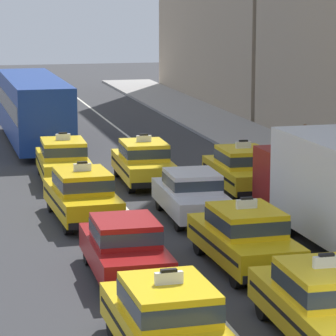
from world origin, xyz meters
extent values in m
cube|color=silver|center=(-1.60, 20.00, 0.00)|extent=(0.14, 80.00, 0.01)
cube|color=silver|center=(1.60, 20.00, 0.00)|extent=(0.14, 80.00, 0.01)
cylinder|color=black|center=(-4.15, 3.89, 0.32)|extent=(0.26, 0.65, 0.64)
cylinder|color=black|center=(-2.67, 3.93, 0.32)|extent=(0.26, 0.65, 0.64)
cube|color=yellow|center=(-3.37, 2.38, 0.67)|extent=(1.92, 4.55, 0.70)
cube|color=black|center=(-3.37, 2.38, 0.72)|extent=(1.93, 4.19, 0.10)
cube|color=yellow|center=(-3.36, 2.23, 1.34)|extent=(1.66, 2.14, 0.64)
cube|color=#2D3842|center=(-3.36, 2.23, 1.34)|extent=(1.68, 2.16, 0.35)
cube|color=white|center=(-3.36, 2.23, 1.78)|extent=(0.56, 0.13, 0.24)
cube|color=black|center=(-3.36, 2.23, 1.93)|extent=(0.32, 0.12, 0.06)
cube|color=black|center=(-3.43, 4.59, 0.42)|extent=(1.71, 0.19, 0.20)
cylinder|color=black|center=(-3.83, 9.34, 0.32)|extent=(0.25, 0.64, 0.64)
cylinder|color=black|center=(-2.39, 9.32, 0.32)|extent=(0.25, 0.64, 0.64)
cylinder|color=black|center=(-3.86, 6.50, 0.32)|extent=(0.25, 0.64, 0.64)
cylinder|color=black|center=(-2.42, 6.48, 0.32)|extent=(0.25, 0.64, 0.64)
cube|color=maroon|center=(-3.13, 7.91, 0.65)|extent=(1.80, 4.32, 0.66)
cube|color=maroon|center=(-3.13, 7.81, 1.28)|extent=(1.58, 1.92, 0.60)
cube|color=#2D3842|center=(-3.13, 7.81, 1.28)|extent=(1.60, 1.94, 0.33)
cylinder|color=black|center=(-4.09, 15.65, 0.32)|extent=(0.27, 0.65, 0.64)
cylinder|color=black|center=(-2.62, 15.72, 0.32)|extent=(0.27, 0.65, 0.64)
cylinder|color=black|center=(-3.96, 12.60, 0.32)|extent=(0.27, 0.65, 0.64)
cylinder|color=black|center=(-2.48, 12.66, 0.32)|extent=(0.27, 0.65, 0.64)
cube|color=yellow|center=(-3.29, 14.16, 0.67)|extent=(2.00, 4.58, 0.70)
cube|color=black|center=(-3.29, 14.16, 0.72)|extent=(2.00, 4.22, 0.10)
cube|color=yellow|center=(-3.28, 14.01, 1.34)|extent=(1.69, 2.17, 0.64)
cube|color=#2D3842|center=(-3.28, 14.01, 1.34)|extent=(1.71, 2.19, 0.35)
cube|color=white|center=(-3.28, 14.01, 1.78)|extent=(0.56, 0.14, 0.24)
cube|color=black|center=(-3.28, 14.01, 1.93)|extent=(0.32, 0.12, 0.06)
cube|color=black|center=(-3.39, 16.37, 0.42)|extent=(1.71, 0.22, 0.20)
cube|color=black|center=(-3.19, 11.95, 0.42)|extent=(1.71, 0.22, 0.20)
cylinder|color=black|center=(-3.76, 22.05, 0.32)|extent=(0.26, 0.65, 0.64)
cylinder|color=black|center=(-2.29, 22.00, 0.32)|extent=(0.26, 0.65, 0.64)
cylinder|color=black|center=(-3.86, 18.99, 0.32)|extent=(0.26, 0.65, 0.64)
cylinder|color=black|center=(-2.38, 18.94, 0.32)|extent=(0.26, 0.65, 0.64)
cube|color=yellow|center=(-3.07, 20.50, 0.67)|extent=(1.94, 4.55, 0.70)
cube|color=black|center=(-3.07, 20.50, 0.72)|extent=(1.95, 4.19, 0.10)
cube|color=yellow|center=(-3.08, 20.35, 1.34)|extent=(1.66, 2.15, 0.64)
cube|color=#2D3842|center=(-3.08, 20.35, 1.34)|extent=(1.69, 2.17, 0.35)
cube|color=white|center=(-3.08, 20.35, 1.78)|extent=(0.56, 0.14, 0.24)
cube|color=black|center=(-3.08, 20.35, 1.93)|extent=(0.32, 0.12, 0.06)
cube|color=black|center=(-3.00, 22.70, 0.42)|extent=(1.71, 0.19, 0.20)
cube|color=black|center=(-3.14, 18.29, 0.42)|extent=(1.71, 0.19, 0.20)
cylinder|color=black|center=(-4.32, 33.11, 0.32)|extent=(0.25, 0.64, 0.64)
cylinder|color=black|center=(-2.32, 33.13, 0.32)|extent=(0.25, 0.64, 0.64)
cylinder|color=black|center=(-4.23, 26.39, 0.32)|extent=(0.25, 0.64, 0.64)
cylinder|color=black|center=(-2.23, 26.41, 0.32)|extent=(0.25, 0.64, 0.64)
cube|color=navy|center=(-3.28, 29.76, 1.77)|extent=(2.64, 11.23, 2.90)
cube|color=#2D3842|center=(-3.28, 29.76, 2.02)|extent=(2.65, 10.78, 0.84)
cube|color=black|center=(-3.35, 35.31, 2.97)|extent=(2.13, 0.11, 0.36)
cylinder|color=black|center=(-3.88, 40.21, 0.32)|extent=(0.25, 0.64, 0.64)
cylinder|color=black|center=(-2.43, 40.19, 0.32)|extent=(0.25, 0.64, 0.64)
cylinder|color=black|center=(-3.91, 37.37, 0.32)|extent=(0.25, 0.64, 0.64)
cylinder|color=black|center=(-2.47, 37.35, 0.32)|extent=(0.25, 0.64, 0.64)
cube|color=#4C5156|center=(-3.17, 38.78, 0.65)|extent=(1.81, 4.32, 0.66)
cube|color=#4C5156|center=(-3.17, 38.68, 1.28)|extent=(1.58, 1.92, 0.60)
cube|color=#2D3842|center=(-3.17, 38.68, 1.28)|extent=(1.60, 1.94, 0.33)
cylinder|color=black|center=(-0.68, 4.20, 0.32)|extent=(0.25, 0.64, 0.64)
cylinder|color=black|center=(0.79, 4.17, 0.32)|extent=(0.25, 0.64, 0.64)
cube|color=yellow|center=(0.03, 2.65, 0.67)|extent=(1.88, 4.53, 0.70)
cube|color=black|center=(0.03, 2.65, 0.72)|extent=(1.89, 4.17, 0.10)
cube|color=yellow|center=(0.03, 2.50, 1.34)|extent=(1.64, 2.13, 0.64)
cube|color=#2D3842|center=(0.03, 2.50, 1.34)|extent=(1.66, 2.15, 0.35)
cube|color=white|center=(0.03, 2.50, 1.78)|extent=(0.56, 0.13, 0.24)
cube|color=black|center=(0.03, 2.50, 1.93)|extent=(0.32, 0.12, 0.06)
cube|color=black|center=(0.07, 4.86, 0.42)|extent=(1.71, 0.17, 0.20)
cylinder|color=black|center=(-0.66, 9.56, 0.32)|extent=(0.26, 0.65, 0.64)
cylinder|color=black|center=(0.81, 9.60, 0.32)|extent=(0.26, 0.65, 0.64)
cylinder|color=black|center=(-0.57, 6.50, 0.32)|extent=(0.26, 0.65, 0.64)
cylinder|color=black|center=(0.90, 6.54, 0.32)|extent=(0.26, 0.65, 0.64)
cube|color=yellow|center=(0.12, 8.05, 0.67)|extent=(1.93, 4.55, 0.70)
cube|color=black|center=(0.12, 8.05, 0.72)|extent=(1.94, 4.19, 0.10)
cube|color=yellow|center=(0.12, 7.90, 1.34)|extent=(1.66, 2.15, 0.64)
cube|color=#2D3842|center=(0.12, 7.90, 1.34)|extent=(1.68, 2.17, 0.35)
cube|color=white|center=(0.12, 7.90, 1.78)|extent=(0.56, 0.14, 0.24)
cube|color=black|center=(0.12, 7.90, 1.93)|extent=(0.32, 0.12, 0.06)
cube|color=black|center=(0.06, 10.26, 0.42)|extent=(1.71, 0.19, 0.20)
cube|color=black|center=(0.19, 5.84, 0.42)|extent=(1.71, 0.19, 0.20)
cylinder|color=black|center=(-0.51, 15.02, 0.32)|extent=(0.26, 0.65, 0.64)
cylinder|color=black|center=(0.94, 14.98, 0.32)|extent=(0.26, 0.65, 0.64)
cylinder|color=black|center=(-0.58, 12.18, 0.32)|extent=(0.26, 0.65, 0.64)
cylinder|color=black|center=(0.86, 12.14, 0.32)|extent=(0.26, 0.65, 0.64)
cube|color=silver|center=(0.18, 13.58, 0.65)|extent=(1.87, 4.34, 0.66)
cube|color=silver|center=(0.17, 13.48, 1.28)|extent=(1.61, 1.94, 0.60)
cube|color=#2D3842|center=(0.17, 13.48, 1.28)|extent=(1.63, 1.96, 0.33)
cylinder|color=black|center=(-0.84, 20.92, 0.32)|extent=(0.26, 0.65, 0.64)
cylinder|color=black|center=(0.63, 20.87, 0.32)|extent=(0.26, 0.65, 0.64)
cylinder|color=black|center=(-0.94, 17.86, 0.32)|extent=(0.26, 0.65, 0.64)
cylinder|color=black|center=(0.54, 17.81, 0.32)|extent=(0.26, 0.65, 0.64)
cube|color=yellow|center=(-0.15, 19.37, 0.67)|extent=(1.93, 4.55, 0.70)
cube|color=black|center=(-0.15, 19.37, 0.72)|extent=(1.94, 4.19, 0.10)
cube|color=yellow|center=(-0.16, 19.22, 1.34)|extent=(1.66, 2.15, 0.64)
cube|color=#2D3842|center=(-0.16, 19.22, 1.34)|extent=(1.68, 2.17, 0.35)
cube|color=white|center=(-0.16, 19.22, 1.78)|extent=(0.56, 0.14, 0.24)
cube|color=black|center=(-0.16, 19.22, 1.93)|extent=(0.32, 0.12, 0.06)
cube|color=black|center=(-0.09, 21.58, 0.42)|extent=(1.71, 0.19, 0.20)
cube|color=black|center=(-0.22, 17.16, 0.42)|extent=(1.71, 0.19, 0.20)
cylinder|color=black|center=(2.22, 10.99, 0.32)|extent=(0.26, 0.65, 0.64)
cylinder|color=black|center=(2.33, 7.09, 0.32)|extent=(0.26, 0.65, 0.64)
cube|color=maroon|center=(3.15, 11.99, 1.37)|extent=(2.16, 2.26, 2.10)
cube|color=#2D3842|center=(3.12, 13.06, 1.67)|extent=(1.93, 0.11, 0.76)
cylinder|color=black|center=(2.32, 18.61, 0.32)|extent=(0.25, 0.64, 0.64)
cylinder|color=black|center=(3.80, 18.59, 0.32)|extent=(0.25, 0.64, 0.64)
cylinder|color=black|center=(2.27, 15.55, 0.32)|extent=(0.25, 0.64, 0.64)
cylinder|color=black|center=(3.75, 15.53, 0.32)|extent=(0.25, 0.64, 0.64)
cube|color=yellow|center=(3.04, 17.07, 0.67)|extent=(1.88, 4.53, 0.70)
cube|color=black|center=(3.04, 17.07, 0.72)|extent=(1.89, 4.17, 0.10)
cube|color=yellow|center=(3.03, 16.92, 1.34)|extent=(1.64, 2.13, 0.64)
cube|color=#2D3842|center=(3.03, 16.92, 1.34)|extent=(1.66, 2.15, 0.35)
cube|color=white|center=(3.03, 16.92, 1.78)|extent=(0.56, 0.13, 0.24)
cube|color=black|center=(3.03, 16.92, 1.93)|extent=(0.32, 0.12, 0.06)
cube|color=black|center=(3.07, 19.28, 0.42)|extent=(1.71, 0.17, 0.20)
cube|color=black|center=(3.00, 14.86, 0.42)|extent=(1.71, 0.17, 0.20)
cylinder|color=#23232D|center=(7.30, 21.51, 0.60)|extent=(0.24, 0.24, 0.89)
cube|color=silver|center=(7.30, 21.51, 1.30)|extent=(0.36, 0.22, 0.53)
sphere|color=brown|center=(7.30, 21.51, 1.68)|extent=(0.20, 0.20, 0.20)
camera|label=1|loc=(-7.44, -14.32, 7.20)|focal=98.28mm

